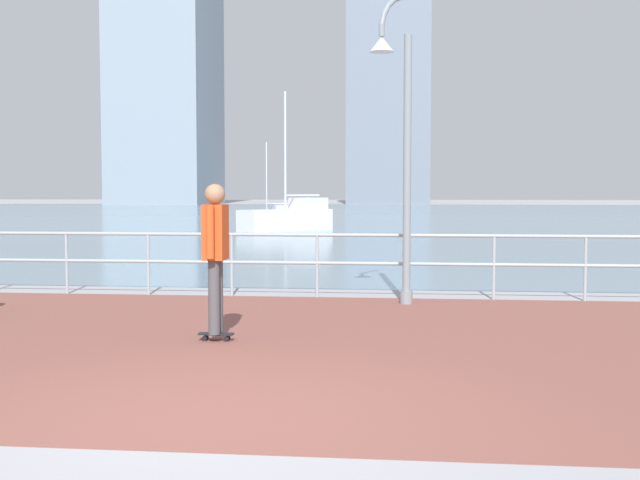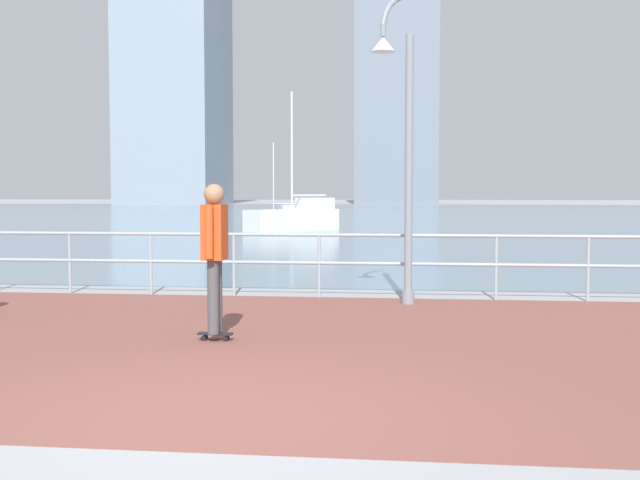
{
  "view_description": "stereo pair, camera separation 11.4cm",
  "coord_description": "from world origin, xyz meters",
  "px_view_note": "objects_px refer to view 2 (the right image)",
  "views": [
    {
      "loc": [
        1.39,
        -5.69,
        1.71
      ],
      "look_at": [
        0.34,
        4.19,
        1.1
      ],
      "focal_mm": 44.71,
      "sensor_mm": 36.0,
      "label": 1
    },
    {
      "loc": [
        1.51,
        -5.68,
        1.71
      ],
      "look_at": [
        0.34,
        4.19,
        1.1
      ],
      "focal_mm": 44.71,
      "sensor_mm": 36.0,
      "label": 2
    }
  ],
  "objects_px": {
    "lamppost": "(401,134)",
    "skateboarder": "(215,246)",
    "sailboat_red": "(276,217)",
    "sailboat_navy": "(295,217)"
  },
  "relations": [
    {
      "from": "lamppost",
      "to": "sailboat_navy",
      "type": "bearing_deg",
      "value": 102.47
    },
    {
      "from": "skateboarder",
      "to": "lamppost",
      "type": "bearing_deg",
      "value": 56.66
    },
    {
      "from": "skateboarder",
      "to": "sailboat_navy",
      "type": "height_order",
      "value": "sailboat_navy"
    },
    {
      "from": "sailboat_navy",
      "to": "sailboat_red",
      "type": "bearing_deg",
      "value": 107.87
    },
    {
      "from": "lamppost",
      "to": "sailboat_red",
      "type": "bearing_deg",
      "value": 103.6
    },
    {
      "from": "skateboarder",
      "to": "sailboat_red",
      "type": "bearing_deg",
      "value": 98.65
    },
    {
      "from": "lamppost",
      "to": "sailboat_navy",
      "type": "relative_size",
      "value": 0.77
    },
    {
      "from": "lamppost",
      "to": "sailboat_red",
      "type": "height_order",
      "value": "lamppost"
    },
    {
      "from": "lamppost",
      "to": "skateboarder",
      "type": "distance_m",
      "value": 4.01
    },
    {
      "from": "lamppost",
      "to": "skateboarder",
      "type": "xyz_separation_m",
      "value": [
        -2.05,
        -3.11,
        -1.48
      ]
    }
  ]
}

